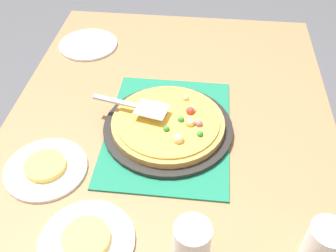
{
  "coord_description": "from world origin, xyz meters",
  "views": [
    {
      "loc": [
        -0.82,
        -0.09,
        1.56
      ],
      "look_at": [
        0.0,
        0.0,
        0.77
      ],
      "focal_mm": 41.64,
      "sensor_mm": 36.0,
      "label": 1
    }
  ],
  "objects": [
    {
      "name": "plate_near_left",
      "position": [
        -0.19,
        0.31,
        0.76
      ],
      "size": [
        0.22,
        0.22,
        0.01
      ],
      "primitive_type": "cylinder",
      "color": "white",
      "rests_on": "dining_table"
    },
    {
      "name": "dining_table",
      "position": [
        0.0,
        0.0,
        0.64
      ],
      "size": [
        1.4,
        1.0,
        0.75
      ],
      "color": "olive",
      "rests_on": "ground_plane"
    },
    {
      "name": "pizza_server",
      "position": [
        0.02,
        0.1,
        0.82
      ],
      "size": [
        0.09,
        0.23,
        0.01
      ],
      "color": "silver",
      "rests_on": "pizza"
    },
    {
      "name": "placemat",
      "position": [
        0.0,
        0.0,
        0.75
      ],
      "size": [
        0.48,
        0.36,
        0.01
      ],
      "primitive_type": "cube",
      "color": "#196B4C",
      "rests_on": "dining_table"
    },
    {
      "name": "pizza_pan",
      "position": [
        0.0,
        0.0,
        0.76
      ],
      "size": [
        0.38,
        0.38,
        0.01
      ],
      "primitive_type": "cylinder",
      "color": "black",
      "rests_on": "placemat"
    },
    {
      "name": "plate_far_right",
      "position": [
        -0.38,
        0.14,
        0.76
      ],
      "size": [
        0.22,
        0.22,
        0.01
      ],
      "primitive_type": "cylinder",
      "color": "white",
      "rests_on": "dining_table"
    },
    {
      "name": "cup_far",
      "position": [
        -0.37,
        -0.37,
        0.81
      ],
      "size": [
        0.08,
        0.08,
        0.12
      ],
      "primitive_type": "cylinder",
      "color": "white",
      "rests_on": "dining_table"
    },
    {
      "name": "cup_near",
      "position": [
        -0.4,
        -0.09,
        0.81
      ],
      "size": [
        0.08,
        0.08,
        0.12
      ],
      "primitive_type": "cylinder",
      "color": "white",
      "rests_on": "dining_table"
    },
    {
      "name": "served_slice_right",
      "position": [
        -0.38,
        0.14,
        0.77
      ],
      "size": [
        0.11,
        0.11,
        0.02
      ],
      "primitive_type": "cylinder",
      "color": "#EAB747",
      "rests_on": "plate_far_right"
    },
    {
      "name": "served_slice_left",
      "position": [
        -0.19,
        0.31,
        0.77
      ],
      "size": [
        0.11,
        0.11,
        0.02
      ],
      "primitive_type": "cylinder",
      "color": "#EAB747",
      "rests_on": "plate_near_left"
    },
    {
      "name": "pizza",
      "position": [
        -0.0,
        -0.0,
        0.78
      ],
      "size": [
        0.33,
        0.33,
        0.05
      ],
      "color": "#B78442",
      "rests_on": "pizza_pan"
    },
    {
      "name": "plate_side",
      "position": [
        0.43,
        0.35,
        0.76
      ],
      "size": [
        0.22,
        0.22,
        0.01
      ],
      "primitive_type": "cylinder",
      "color": "white",
      "rests_on": "dining_table"
    }
  ]
}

